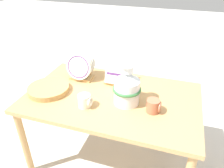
# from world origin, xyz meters

# --- Properties ---
(ground_plane) EXTENTS (14.00, 14.00, 0.00)m
(ground_plane) POSITION_xyz_m (0.00, 0.00, 0.00)
(ground_plane) COLOR beige
(display_table) EXTENTS (1.38, 0.85, 0.70)m
(display_table) POSITION_xyz_m (0.00, 0.00, 0.63)
(display_table) COLOR tan
(display_table) RESTS_ON ground_plane
(ceramic_vase) EXTENTS (0.21, 0.21, 0.33)m
(ceramic_vase) POSITION_xyz_m (0.13, -0.05, 0.84)
(ceramic_vase) COLOR silver
(ceramic_vase) RESTS_ON display_table
(dish_rack_round_plates) EXTENTS (0.23, 0.16, 0.25)m
(dish_rack_round_plates) POSITION_xyz_m (-0.35, 0.18, 0.81)
(dish_rack_round_plates) COLOR tan
(dish_rack_round_plates) RESTS_ON display_table
(dish_rack_square_plates) EXTENTS (0.20, 0.15, 0.20)m
(dish_rack_square_plates) POSITION_xyz_m (-0.02, 0.21, 0.77)
(dish_rack_square_plates) COLOR tan
(dish_rack_square_plates) RESTS_ON display_table
(wicker_charger_stack) EXTENTS (0.34, 0.34, 0.04)m
(wicker_charger_stack) POSITION_xyz_m (-0.52, -0.10, 0.73)
(wicker_charger_stack) COLOR tan
(wicker_charger_stack) RESTS_ON display_table
(mug_terracotta_glaze) EXTENTS (0.10, 0.09, 0.10)m
(mug_terracotta_glaze) POSITION_xyz_m (0.35, -0.10, 0.75)
(mug_terracotta_glaze) COLOR #B76647
(mug_terracotta_glaze) RESTS_ON display_table
(mug_cream_glaze) EXTENTS (0.10, 0.09, 0.10)m
(mug_cream_glaze) POSITION_xyz_m (-0.15, -0.20, 0.75)
(mug_cream_glaze) COLOR silver
(mug_cream_glaze) RESTS_ON display_table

